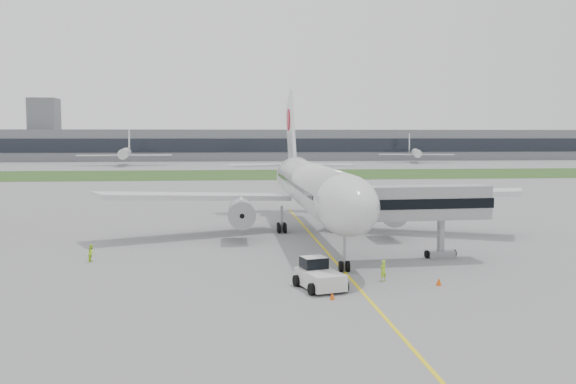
{
  "coord_description": "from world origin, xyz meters",
  "views": [
    {
      "loc": [
        -9.74,
        -66.22,
        11.14
      ],
      "look_at": [
        -2.97,
        2.0,
        5.14
      ],
      "focal_mm": 40.0,
      "sensor_mm": 36.0,
      "label": 1
    }
  ],
  "objects": [
    {
      "name": "ground",
      "position": [
        0.0,
        0.0,
        0.0
      ],
      "size": [
        600.0,
        600.0,
        0.0
      ],
      "primitive_type": "plane",
      "color": "gray",
      "rests_on": "ground"
    },
    {
      "name": "apron_markings",
      "position": [
        0.0,
        -5.0,
        0.0
      ],
      "size": [
        70.0,
        70.0,
        0.04
      ],
      "primitive_type": null,
      "color": "yellow",
      "rests_on": "ground"
    },
    {
      "name": "grass_strip",
      "position": [
        0.0,
        120.0,
        0.01
      ],
      "size": [
        600.0,
        50.0,
        0.02
      ],
      "primitive_type": "cube",
      "color": "#2A511E",
      "rests_on": "ground"
    },
    {
      "name": "terminal_building",
      "position": [
        0.0,
        229.87,
        7.0
      ],
      "size": [
        320.0,
        22.3,
        14.0
      ],
      "color": "slate",
      "rests_on": "ground"
    },
    {
      "name": "control_tower",
      "position": [
        -90.0,
        232.0,
        0.0
      ],
      "size": [
        12.0,
        12.0,
        56.0
      ],
      "primitive_type": null,
      "color": "slate",
      "rests_on": "ground"
    },
    {
      "name": "airliner",
      "position": [
        0.0,
        4.87,
        5.66
      ],
      "size": [
        48.13,
        53.95,
        17.88
      ],
      "color": "silver",
      "rests_on": "ground"
    },
    {
      "name": "pushback_tug",
      "position": [
        -2.95,
        -20.42,
        1.01
      ],
      "size": [
        3.8,
        4.76,
        2.19
      ],
      "rotation": [
        0.0,
        0.0,
        0.28
      ],
      "color": "silver",
      "rests_on": "ground"
    },
    {
      "name": "jet_bridge",
      "position": [
        6.11,
        -10.66,
        5.1
      ],
      "size": [
        14.88,
        5.2,
        6.89
      ],
      "rotation": [
        0.0,
        0.0,
        0.07
      ],
      "color": "#979699",
      "rests_on": "ground"
    },
    {
      "name": "safety_cone_left",
      "position": [
        -2.49,
        -23.78,
        0.25
      ],
      "size": [
        0.37,
        0.37,
        0.51
      ],
      "primitive_type": "cone",
      "color": "#E8530C",
      "rests_on": "ground"
    },
    {
      "name": "safety_cone_right",
      "position": [
        6.13,
        -20.47,
        0.3
      ],
      "size": [
        0.43,
        0.43,
        0.59
      ],
      "primitive_type": "cone",
      "color": "#E8530C",
      "rests_on": "ground"
    },
    {
      "name": "ground_crew_near",
      "position": [
        2.37,
        -18.51,
        0.8
      ],
      "size": [
        0.7,
        0.63,
        1.6
      ],
      "primitive_type": "imported",
      "rotation": [
        0.0,
        0.0,
        3.7
      ],
      "color": "#AFE826",
      "rests_on": "ground"
    },
    {
      "name": "ground_crew_far",
      "position": [
        -21.58,
        -8.51,
        0.76
      ],
      "size": [
        0.69,
        0.82,
        1.53
      ],
      "primitive_type": "imported",
      "rotation": [
        0.0,
        0.0,
        1.41
      ],
      "color": "#C2FF2A",
      "rests_on": "ground"
    },
    {
      "name": "distant_aircraft_left",
      "position": [
        -47.28,
        181.63,
        0.0
      ],
      "size": [
        37.95,
        34.27,
        13.38
      ],
      "primitive_type": null,
      "rotation": [
        0.0,
        0.0,
        0.1
      ],
      "color": "silver",
      "rests_on": "ground"
    },
    {
      "name": "distant_aircraft_right",
      "position": [
        70.43,
        196.08,
        0.0
      ],
      "size": [
        36.73,
        34.12,
        11.81
      ],
      "primitive_type": null,
      "rotation": [
        0.0,
        0.0,
        -0.25
      ],
      "color": "silver",
      "rests_on": "ground"
    }
  ]
}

